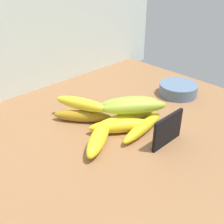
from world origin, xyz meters
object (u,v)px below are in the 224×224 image
banana_3 (99,138)px  banana_4 (82,116)px  banana_7 (82,104)px  banana_6 (134,107)px  chalkboard_sign (167,131)px  fruit_bowl (178,89)px  banana_5 (130,104)px  banana_1 (128,118)px  banana_2 (143,127)px  banana_0 (121,126)px

banana_3 → banana_4: size_ratio=0.97×
banana_4 → banana_7: (0.65, 0.72, 3.50)cm
banana_3 → banana_6: (13.98, 0.46, 3.41)cm
banana_7 → chalkboard_sign: bearing=-71.7°
fruit_bowl → banana_6: banana_6 is taller
banana_5 → banana_6: (-0.06, -1.81, -0.16)cm
banana_1 → banana_6: bearing=-58.4°
chalkboard_sign → banana_1: chalkboard_sign is taller
banana_1 → banana_2: (-0.77, -6.12, -0.11)cm
banana_5 → banana_6: banana_5 is taller
banana_1 → banana_3: size_ratio=1.12×
banana_1 → banana_4: size_ratio=1.08×
chalkboard_sign → fruit_bowl: bearing=28.9°
banana_4 → banana_6: bearing=-49.3°
fruit_bowl → banana_5: 25.62cm
banana_4 → banana_1: bearing=-48.2°
chalkboard_sign → banana_5: 14.28cm
banana_0 → banana_4: (-4.01, 11.78, -0.24)cm
fruit_bowl → banana_4: 36.41cm
banana_2 → banana_5: 7.90cm
banana_5 → banana_7: 13.87cm
banana_3 → banana_7: bearing=69.2°
banana_1 → banana_0: bearing=-161.1°
banana_6 → banana_0: bearing=-176.4°
banana_3 → banana_7: (4.79, 12.59, 3.15)cm
banana_1 → banana_6: (0.83, -1.35, 3.77)cm
fruit_bowl → banana_4: bearing=165.5°
banana_4 → banana_7: banana_7 is taller
chalkboard_sign → banana_0: (-4.73, 11.94, -1.89)cm
fruit_bowl → banana_6: 25.76cm
fruit_bowl → banana_2: fruit_bowl is taller
banana_0 → banana_4: bearing=108.8°
chalkboard_sign → banana_3: chalkboard_sign is taller
fruit_bowl → banana_7: bearing=164.1°
fruit_bowl → banana_1: bearing=-177.9°
banana_0 → banana_5: banana_5 is taller
chalkboard_sign → banana_7: bearing=108.3°
chalkboard_sign → banana_3: (-12.89, 11.85, -1.77)cm
chalkboard_sign → banana_3: bearing=137.4°
banana_0 → banana_3: size_ratio=1.06×
chalkboard_sign → fruit_bowl: 30.31cm
banana_5 → banana_6: size_ratio=0.95×
banana_0 → banana_7: bearing=105.1°
banana_0 → banana_7: size_ratio=1.02×
chalkboard_sign → banana_6: chalkboard_sign is taller
banana_0 → banana_7: banana_7 is taller
banana_7 → banana_1: bearing=-52.2°
chalkboard_sign → banana_6: 12.47cm
banana_0 → banana_6: size_ratio=0.97×
banana_6 → banana_4: bearing=130.7°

